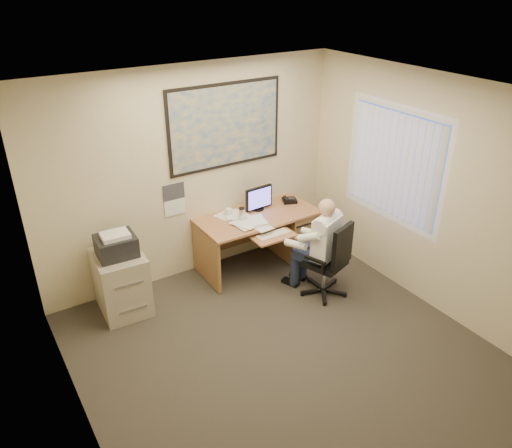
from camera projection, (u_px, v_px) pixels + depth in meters
room_shell at (302, 253)px, 4.51m from camera, size 4.00×4.50×2.70m
desk at (277, 229)px, 6.85m from camera, size 1.60×0.97×1.07m
world_map at (226, 126)px, 6.16m from camera, size 1.56×0.03×1.06m
wall_calendar at (174, 200)px, 6.18m from camera, size 0.28×0.01×0.42m
window_blinds at (394, 164)px, 5.95m from camera, size 0.06×1.40×1.30m
filing_cabinet at (121, 277)px, 5.78m from camera, size 0.57×0.67×1.04m
office_chair at (326, 275)px, 6.11m from camera, size 0.75×0.75×1.00m
person at (325, 247)px, 6.02m from camera, size 0.77×0.90×1.27m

